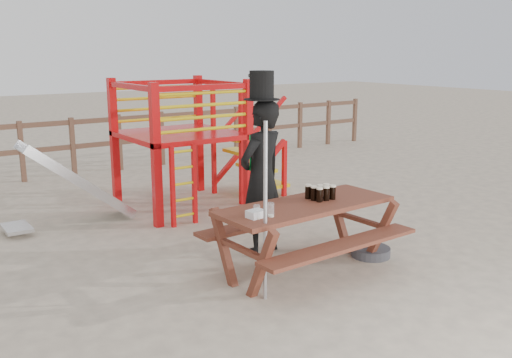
# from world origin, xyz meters

# --- Properties ---
(ground) EXTENTS (60.00, 60.00, 0.00)m
(ground) POSITION_xyz_m (0.00, 0.00, 0.00)
(ground) COLOR #C4B399
(ground) RESTS_ON ground
(back_fence) EXTENTS (15.09, 0.09, 1.20)m
(back_fence) POSITION_xyz_m (0.00, 7.00, 0.74)
(back_fence) COLOR brown
(back_fence) RESTS_ON ground
(playground_fort) EXTENTS (4.71, 1.84, 2.10)m
(playground_fort) POSITION_xyz_m (0.12, 3.58, 1.07)
(playground_fort) COLOR red
(playground_fort) RESTS_ON ground
(picnic_table) EXTENTS (2.19, 1.55, 0.83)m
(picnic_table) POSITION_xyz_m (0.05, 0.22, 0.52)
(picnic_table) COLOR brown
(picnic_table) RESTS_ON ground
(man_with_hat) EXTENTS (0.81, 0.64, 2.30)m
(man_with_hat) POSITION_xyz_m (0.01, 1.05, 1.03)
(man_with_hat) COLOR black
(man_with_hat) RESTS_ON ground
(metal_pole) EXTENTS (0.04, 0.04, 1.86)m
(metal_pole) POSITION_xyz_m (-0.77, -0.12, 0.93)
(metal_pole) COLOR #B2B2B7
(metal_pole) RESTS_ON ground
(parasol_base) EXTENTS (0.49, 0.49, 0.21)m
(parasol_base) POSITION_xyz_m (1.05, 0.14, 0.06)
(parasol_base) COLOR #343439
(parasol_base) RESTS_ON ground
(paper_bag) EXTENTS (0.19, 0.16, 0.08)m
(paper_bag) POSITION_xyz_m (-0.74, 0.09, 0.87)
(paper_bag) COLOR white
(paper_bag) RESTS_ON picnic_table
(stout_pints) EXTENTS (0.29, 0.26, 0.17)m
(stout_pints) POSITION_xyz_m (0.30, 0.26, 0.91)
(stout_pints) COLOR black
(stout_pints) RESTS_ON picnic_table
(empty_glasses) EXTENTS (0.24, 0.09, 0.15)m
(empty_glasses) POSITION_xyz_m (-0.68, 0.04, 0.89)
(empty_glasses) COLOR silver
(empty_glasses) RESTS_ON picnic_table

